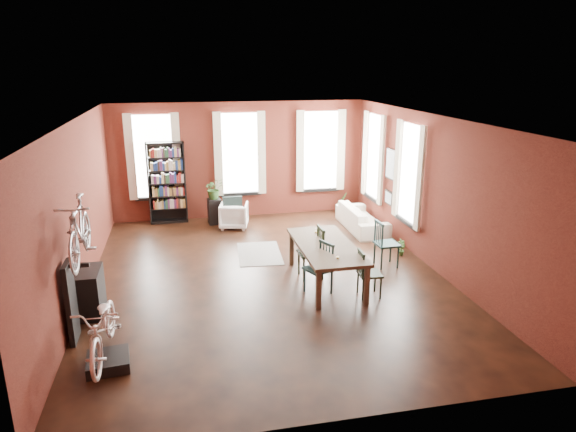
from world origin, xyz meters
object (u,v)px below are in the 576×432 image
object	(u,v)px
dining_chair_a	(318,269)
cream_sofa	(362,214)
console_table	(90,292)
plant_stand	(215,211)
dining_chair_d	(387,244)
dining_chair_c	(370,274)
dining_chair_b	(311,253)
dining_table	(326,264)
bookshelf	(167,183)
bicycle_floor	(100,302)
white_armchair	(234,214)
bike_trainer	(108,362)

from	to	relation	value
dining_chair_a	cream_sofa	world-z (taller)	dining_chair_a
console_table	plant_stand	world-z (taller)	console_table
dining_chair_a	console_table	bearing A→B (deg)	-113.61
dining_chair_d	console_table	size ratio (longest dim) A/B	1.26
dining_chair_c	cream_sofa	distance (m)	4.05
dining_chair_b	dining_chair_d	distance (m)	1.75
cream_sofa	console_table	xyz separation A→B (m)	(-6.23, -3.50, -0.01)
dining_table	dining_chair_d	distance (m)	1.63
bookshelf	bicycle_floor	distance (m)	7.03
white_armchair	cream_sofa	distance (m)	3.37
bicycle_floor	dining_chair_d	bearing A→B (deg)	29.20
bookshelf	bicycle_floor	xyz separation A→B (m)	(-0.81, -6.98, -0.08)
dining_chair_b	bookshelf	xyz separation A→B (m)	(-2.85, 4.46, 0.58)
dining_chair_c	dining_chair_b	bearing A→B (deg)	41.21
dining_chair_b	dining_chair_c	world-z (taller)	dining_chair_b
dining_table	dining_chair_a	size ratio (longest dim) A/B	2.41
dining_table	dining_chair_b	world-z (taller)	dining_chair_b
dining_table	bicycle_floor	size ratio (longest dim) A/B	1.38
dining_chair_b	bookshelf	size ratio (longest dim) A/B	0.47
dining_table	bicycle_floor	xyz separation A→B (m)	(-3.88, -2.17, 0.62)
dining_chair_a	dining_chair_c	xyz separation A→B (m)	(0.90, -0.34, -0.04)
dining_chair_c	dining_chair_a	bearing A→B (deg)	72.67
dining_table	dining_chair_d	bearing A→B (deg)	20.89
dining_chair_a	white_armchair	distance (m)	4.49
dining_chair_d	console_table	xyz separation A→B (m)	(-5.87, -0.98, -0.10)
dining_chair_a	plant_stand	bearing A→B (deg)	174.95
dining_chair_c	bicycle_floor	bearing A→B (deg)	110.71
console_table	bicycle_floor	xyz separation A→B (m)	(0.47, -1.78, 0.62)
dining_chair_c	console_table	distance (m)	4.99
dining_chair_d	cream_sofa	size ratio (longest dim) A/B	0.48
dining_chair_a	dining_chair_c	bearing A→B (deg)	46.11
dining_chair_c	bookshelf	world-z (taller)	bookshelf
dining_table	console_table	size ratio (longest dim) A/B	2.94
bookshelf	bicycle_floor	world-z (taller)	bookshelf
dining_table	dining_chair_b	bearing A→B (deg)	122.56
dining_chair_d	white_armchair	xyz separation A→B (m)	(-2.91, 3.35, -0.14)
dining_chair_d	console_table	world-z (taller)	dining_chair_d
bike_trainer	bicycle_floor	xyz separation A→B (m)	(-0.02, 0.03, 0.94)
cream_sofa	bicycle_floor	distance (m)	7.84
dining_table	white_armchair	bearing A→B (deg)	109.18
dining_chair_a	white_armchair	bearing A→B (deg)	171.13
bookshelf	plant_stand	xyz separation A→B (m)	(1.21, -0.40, -0.76)
dining_chair_a	white_armchair	size ratio (longest dim) A/B	1.33
bike_trainer	console_table	xyz separation A→B (m)	(-0.48, 1.80, 0.32)
dining_table	console_table	xyz separation A→B (m)	(-4.35, -0.40, -0.00)
bicycle_floor	dining_chair_c	bearing A→B (deg)	19.65
white_armchair	bike_trainer	bearing A→B (deg)	80.49
white_armchair	bike_trainer	xyz separation A→B (m)	(-2.48, -6.13, -0.28)
dining_table	cream_sofa	xyz separation A→B (m)	(1.88, 3.10, 0.01)
bike_trainer	dining_chair_a	bearing A→B (deg)	26.39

